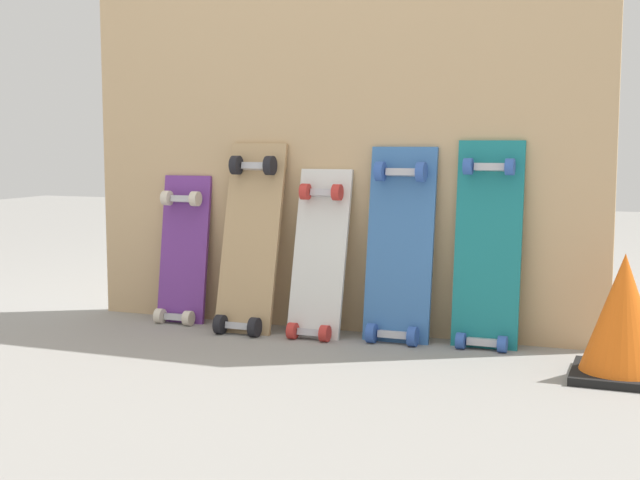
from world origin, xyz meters
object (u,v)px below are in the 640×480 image
skateboard_white (318,263)px  skateboard_blue (399,253)px  skateboard_purple (182,258)px  traffic_cone (623,318)px  skateboard_natural (249,246)px  skateboard_teal (487,255)px

skateboard_white → skateboard_blue: (0.29, 0.03, 0.04)m
skateboard_white → skateboard_blue: 0.29m
skateboard_purple → traffic_cone: skateboard_purple is taller
skateboard_purple → traffic_cone: bearing=-9.1°
skateboard_natural → traffic_cone: size_ratio=2.02×
skateboard_natural → skateboard_blue: bearing=3.7°
skateboard_teal → skateboard_blue: bearing=-177.2°
skateboard_white → skateboard_purple: bearing=176.5°
skateboard_purple → skateboard_white: size_ratio=0.95×
skateboard_purple → skateboard_teal: skateboard_teal is taller
skateboard_white → traffic_cone: bearing=-12.1°
skateboard_natural → skateboard_blue: skateboard_natural is taller
traffic_cone → skateboard_blue: bearing=161.6°
skateboard_purple → skateboard_blue: bearing=-0.6°
skateboard_teal → traffic_cone: bearing=-30.5°
skateboard_teal → skateboard_natural: bearing=-176.6°
skateboard_natural → skateboard_blue: 0.55m
traffic_cone → skateboard_purple: bearing=170.9°
skateboard_white → skateboard_teal: 0.59m
skateboard_white → skateboard_blue: size_ratio=0.90×
skateboard_purple → skateboard_white: 0.57m
skateboard_purple → skateboard_natural: 0.31m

